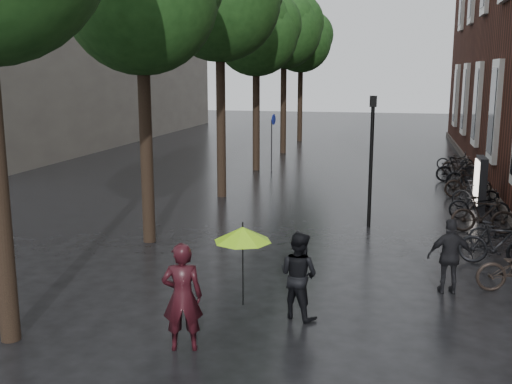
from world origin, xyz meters
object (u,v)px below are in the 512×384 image
(person_burgundy, at_px, (182,297))
(parked_bicycles, at_px, (476,196))
(ad_lightbox, at_px, (480,183))
(person_black, at_px, (298,275))
(lamp_post, at_px, (371,149))
(pedestrian_walking, at_px, (450,256))

(person_burgundy, distance_m, parked_bicycles, 12.73)
(parked_bicycles, relative_size, ad_lightbox, 9.67)
(person_black, bearing_deg, lamp_post, -72.05)
(person_burgundy, xyz_separation_m, lamp_post, (2.51, 8.52, 1.37))
(person_burgundy, height_order, person_black, person_burgundy)
(person_black, xyz_separation_m, pedestrian_walking, (2.74, 1.89, -0.03))
(person_burgundy, relative_size, parked_bicycles, 0.11)
(ad_lightbox, bearing_deg, person_black, -113.54)
(parked_bicycles, xyz_separation_m, ad_lightbox, (0.13, 0.22, 0.39))
(lamp_post, bearing_deg, pedestrian_walking, -69.83)
(person_burgundy, xyz_separation_m, pedestrian_walking, (4.32, 3.58, -0.12))
(parked_bicycles, xyz_separation_m, lamp_post, (-3.22, -2.85, 1.78))
(parked_bicycles, relative_size, lamp_post, 4.44)
(person_black, bearing_deg, ad_lightbox, -87.68)
(parked_bicycles, distance_m, ad_lightbox, 0.46)
(pedestrian_walking, distance_m, ad_lightbox, 8.15)
(person_burgundy, height_order, parked_bicycles, person_burgundy)
(person_black, height_order, ad_lightbox, ad_lightbox)
(person_burgundy, relative_size, pedestrian_walking, 1.16)
(lamp_post, bearing_deg, person_burgundy, -106.41)
(pedestrian_walking, relative_size, lamp_post, 0.41)
(person_black, height_order, lamp_post, lamp_post)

